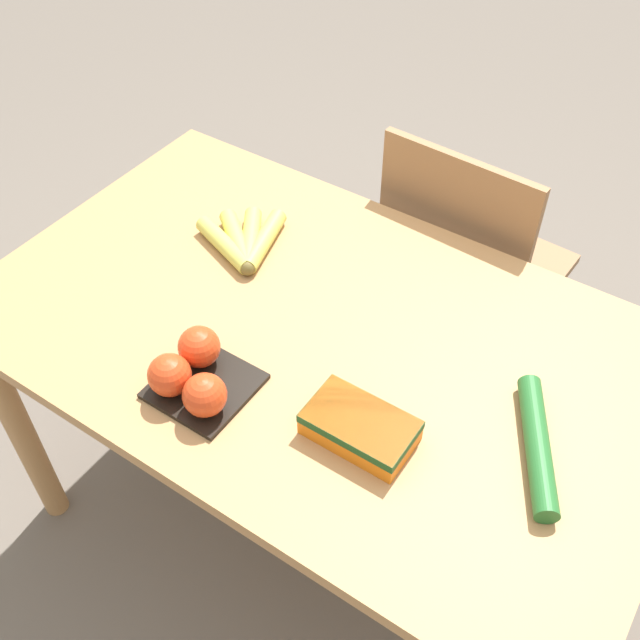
% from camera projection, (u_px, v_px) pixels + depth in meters
% --- Properties ---
extents(ground_plane, '(12.00, 12.00, 0.00)m').
position_uv_depth(ground_plane, '(320.00, 524.00, 1.98)').
color(ground_plane, '#665B51').
extents(dining_table, '(1.35, 0.82, 0.75)m').
position_uv_depth(dining_table, '(320.00, 366.00, 1.51)').
color(dining_table, '#B27F4C').
rests_on(dining_table, ground_plane).
extents(chair, '(0.44, 0.42, 0.90)m').
position_uv_depth(chair, '(465.00, 274.00, 1.95)').
color(chair, '#8E6642').
rests_on(chair, ground_plane).
extents(banana_bunch, '(0.19, 0.20, 0.04)m').
position_uv_depth(banana_bunch, '(244.00, 242.00, 1.59)').
color(banana_bunch, brown).
rests_on(banana_bunch, dining_table).
extents(tomato_pack, '(0.17, 0.17, 0.09)m').
position_uv_depth(tomato_pack, '(193.00, 374.00, 1.31)').
color(tomato_pack, black).
rests_on(tomato_pack, dining_table).
extents(carrot_bag, '(0.18, 0.11, 0.05)m').
position_uv_depth(carrot_bag, '(360.00, 426.00, 1.25)').
color(carrot_bag, orange).
rests_on(carrot_bag, dining_table).
extents(cucumber_near, '(0.16, 0.25, 0.04)m').
position_uv_depth(cucumber_near, '(537.00, 445.00, 1.23)').
color(cucumber_near, '#236028').
rests_on(cucumber_near, dining_table).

